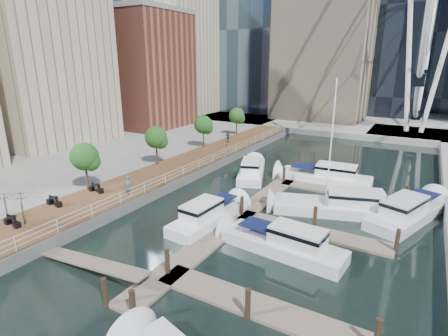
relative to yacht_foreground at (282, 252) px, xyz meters
name	(u,v)px	position (x,y,z in m)	size (l,w,h in m)	color
ground	(153,248)	(-8.16, -4.16, 0.00)	(520.00, 520.00, 0.00)	black
boardwalk	(179,169)	(-17.16, 10.84, 0.50)	(6.00, 60.00, 1.00)	brown
seawall	(200,173)	(-14.16, 10.84, 0.50)	(0.25, 60.00, 1.00)	#595954
land_inland	(40,144)	(-44.16, 10.84, 0.50)	(48.00, 90.00, 1.00)	gray
land_far	(371,103)	(-8.16, 97.84, 0.50)	(200.00, 114.00, 1.00)	gray
pier	(413,135)	(5.84, 47.84, 0.50)	(14.00, 12.00, 1.00)	gray
railing	(199,164)	(-14.26, 10.84, 1.52)	(0.10, 60.00, 1.05)	white
floating_docks	(306,215)	(-0.20, 5.82, 0.49)	(16.00, 34.00, 2.60)	#6D6051
midrise_condos	(102,58)	(-41.73, 22.66, 13.42)	(19.00, 67.00, 28.00)	#BCAD8E
street_trees	(156,137)	(-19.56, 9.84, 4.29)	(2.60, 42.60, 4.60)	#3F2B1C
cafe_tables	(34,211)	(-18.56, -6.16, 1.37)	(2.50, 13.70, 0.74)	black
yacht_foreground	(282,252)	(0.00, 0.00, 0.00)	(2.54, 9.46, 2.15)	silver
pedestrian_near	(128,186)	(-15.21, 0.76, 1.90)	(0.66, 0.43, 1.81)	#4F586A
pedestrian_mid	(226,149)	(-14.70, 17.72, 1.76)	(0.74, 0.58, 1.53)	gray
pedestrian_far	(228,137)	(-17.99, 24.16, 1.88)	(1.03, 0.43, 1.76)	#2E3539
moored_yachts	(322,214)	(0.64, 7.84, 0.00)	(22.76, 34.29, 11.50)	silver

